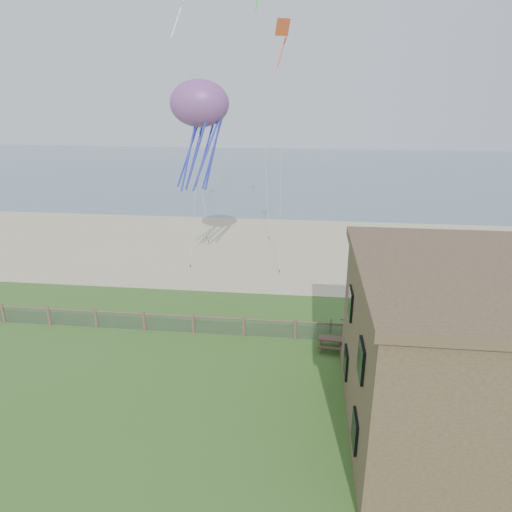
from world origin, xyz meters
name	(u,v)px	position (x,y,z in m)	size (l,w,h in m)	color
ground	(226,401)	(0.00, 0.00, 0.00)	(160.00, 160.00, 0.00)	#3B6322
sand_beach	(268,248)	(0.00, 22.00, 0.00)	(72.00, 20.00, 0.02)	tan
ocean	(289,170)	(0.00, 66.00, 0.00)	(160.00, 68.00, 0.02)	slate
chainlink_fence	(244,328)	(0.00, 6.00, 0.55)	(36.20, 0.20, 1.25)	brown
motel_deck	(482,355)	(13.00, 5.00, 0.25)	(15.00, 2.00, 0.50)	#4F3F2D
picnic_table	(332,345)	(5.08, 5.00, 0.33)	(1.57, 1.18, 0.66)	#4F3F2D
octopus_kite	(201,135)	(-3.86, 13.55, 10.79)	(3.75, 2.65, 7.72)	#DE4C23
kite_white	(176,5)	(-6.59, 19.12, 19.41)	(1.19, 0.70, 3.14)	white
kite_red	(282,40)	(1.60, 12.17, 16.38)	(0.98, 0.70, 2.32)	#D45025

